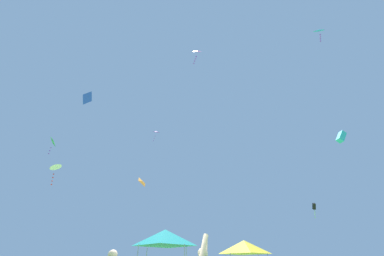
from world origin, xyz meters
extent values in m
sphere|color=beige|center=(0.53, -0.12, 1.61)|extent=(0.24, 0.24, 0.24)
cylinder|color=beige|center=(0.55, -0.16, 1.75)|extent=(0.30, 0.39, 0.60)
cylinder|color=beige|center=(0.60, 0.18, 1.74)|extent=(0.17, 0.42, 0.59)
sphere|color=beige|center=(-1.74, 0.16, 1.59)|extent=(0.24, 0.24, 0.24)
pyramid|color=yellow|center=(3.97, 12.59, 2.56)|extent=(2.81, 2.81, 0.90)
pyramid|color=teal|center=(-1.99, 12.53, 3.19)|extent=(3.51, 3.51, 1.12)
cone|color=purple|center=(-5.17, 21.09, 17.67)|extent=(1.21, 1.18, 0.50)
sphere|color=purple|center=(-5.27, 21.06, 16.90)|extent=(0.12, 0.12, 0.12)
sphere|color=purple|center=(-5.36, 21.03, 16.51)|extent=(0.12, 0.12, 0.12)
sphere|color=purple|center=(-5.45, 21.00, 16.13)|extent=(0.12, 0.12, 0.12)
cone|color=white|center=(-9.05, 7.78, 7.05)|extent=(0.75, 0.79, 0.41)
sphere|color=red|center=(-9.06, 7.83, 6.55)|extent=(0.09, 0.09, 0.09)
sphere|color=red|center=(-9.06, 7.89, 6.33)|extent=(0.09, 0.09, 0.09)
sphere|color=red|center=(-9.07, 7.94, 6.12)|extent=(0.09, 0.09, 0.09)
sphere|color=red|center=(-9.07, 7.99, 5.90)|extent=(0.09, 0.09, 0.09)
pyramid|color=#D6389E|center=(0.69, 12.74, 24.54)|extent=(1.01, 1.07, 1.11)
sphere|color=purple|center=(0.59, 12.78, 23.54)|extent=(0.16, 0.16, 0.16)
sphere|color=purple|center=(0.48, 12.78, 23.13)|extent=(0.16, 0.16, 0.16)
sphere|color=purple|center=(0.38, 12.77, 22.73)|extent=(0.16, 0.16, 0.16)
sphere|color=purple|center=(0.28, 12.77, 22.32)|extent=(0.16, 0.16, 0.16)
pyramid|color=green|center=(-14.34, 14.06, 12.35)|extent=(0.87, 0.88, 0.78)
sphere|color=purple|center=(-14.33, 13.96, 11.59)|extent=(0.11, 0.11, 0.11)
sphere|color=purple|center=(-14.28, 13.88, 11.23)|extent=(0.11, 0.11, 0.11)
sphere|color=purple|center=(-14.23, 13.80, 10.86)|extent=(0.11, 0.11, 0.11)
cube|color=#2DB7CC|center=(11.60, 8.91, 9.81)|extent=(0.99, 0.61, 1.03)
cube|color=black|center=(13.97, 20.57, 7.19)|extent=(0.29, 0.61, 0.72)
sphere|color=#75D138|center=(13.92, 20.57, 6.70)|extent=(0.09, 0.09, 0.09)
sphere|color=#75D138|center=(13.88, 20.57, 6.52)|extent=(0.09, 0.09, 0.09)
sphere|color=#75D138|center=(13.83, 20.57, 6.34)|extent=(0.09, 0.09, 0.09)
sphere|color=#75D138|center=(13.79, 20.57, 6.16)|extent=(0.09, 0.09, 0.09)
sphere|color=#75D138|center=(13.74, 20.58, 5.98)|extent=(0.09, 0.09, 0.09)
pyramid|color=orange|center=(-6.13, 20.40, 10.13)|extent=(1.24, 1.23, 1.08)
cone|color=#2DB7CC|center=(16.46, 11.95, 27.28)|extent=(1.43, 1.21, 1.02)
sphere|color=purple|center=(16.36, 11.97, 26.36)|extent=(0.16, 0.16, 0.16)
sphere|color=purple|center=(16.26, 11.98, 25.96)|extent=(0.16, 0.16, 0.16)
sphere|color=purple|center=(16.16, 11.99, 25.57)|extent=(0.16, 0.16, 0.16)
sphere|color=purple|center=(16.06, 12.00, 25.17)|extent=(0.16, 0.16, 0.16)
pyramid|color=blue|center=(-6.28, 4.37, 10.13)|extent=(0.56, 0.61, 0.66)
camera|label=1|loc=(0.37, -6.29, 1.35)|focal=21.00mm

